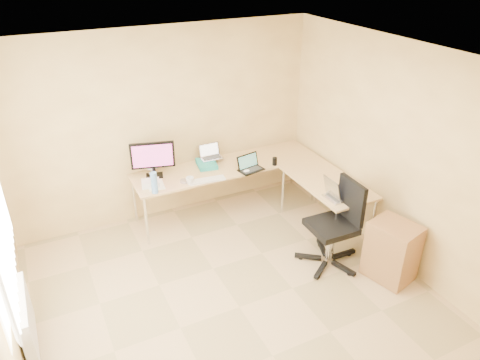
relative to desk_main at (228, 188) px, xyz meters
name	(u,v)px	position (x,y,z in m)	size (l,w,h in m)	color
floor	(239,307)	(-0.72, -1.85, -0.36)	(4.50, 4.50, 0.00)	tan
ceiling	(239,67)	(-0.72, -1.85, 2.24)	(4.50, 4.50, 0.00)	white
wall_back	(165,126)	(-0.72, 0.40, 0.93)	(4.50, 4.50, 0.00)	#DFC27E
wall_right	(407,161)	(1.38, -1.85, 0.93)	(4.50, 4.50, 0.00)	#DFC27E
desk_main	(228,188)	(0.00, 0.00, 0.00)	(2.65, 0.70, 0.73)	tan
desk_return	(325,205)	(0.98, -1.00, 0.00)	(0.70, 1.30, 0.73)	tan
monitor	(153,159)	(-1.00, 0.14, 0.61)	(0.57, 0.18, 0.49)	black
book_stack	(207,164)	(-0.26, 0.12, 0.39)	(0.25, 0.34, 0.06)	teal
laptop_center	(211,152)	(-0.16, 0.20, 0.52)	(0.30, 0.23, 0.20)	silver
laptop_black	(251,163)	(0.23, -0.28, 0.47)	(0.33, 0.25, 0.21)	black
keyboard	(207,180)	(-0.43, -0.30, 0.38)	(0.47, 0.13, 0.02)	silver
mouse	(247,171)	(0.15, -0.30, 0.38)	(0.09, 0.05, 0.03)	white
mug	(190,181)	(-0.66, -0.29, 0.42)	(0.11, 0.11, 0.10)	silver
cd_stack	(184,181)	(-0.71, -0.20, 0.38)	(0.11, 0.11, 0.03)	silver
water_bottle	(154,183)	(-1.13, -0.30, 0.51)	(0.08, 0.08, 0.28)	#5788C7
papers	(156,185)	(-1.06, -0.12, 0.37)	(0.20, 0.29, 0.01)	white
white_box	(151,183)	(-1.13, -0.11, 0.41)	(0.22, 0.16, 0.08)	silver
desk_fan	(152,165)	(-1.01, 0.20, 0.50)	(0.21, 0.21, 0.27)	silver
black_cup	(275,161)	(0.59, -0.28, 0.42)	(0.06, 0.06, 0.11)	black
laptop_return	(339,189)	(0.84, -1.40, 0.48)	(0.28, 0.35, 0.23)	#B6B6B6
office_chair	(331,228)	(0.59, -1.63, 0.14)	(0.65, 0.65, 1.08)	black
cabinet	(392,251)	(1.07, -2.16, -0.01)	(0.41, 0.51, 0.71)	brown
radiator	(27,321)	(-2.75, -1.45, -0.02)	(0.09, 0.80, 0.55)	white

